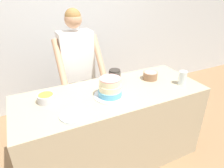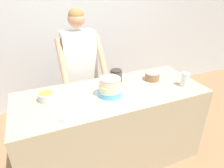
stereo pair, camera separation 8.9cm
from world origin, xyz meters
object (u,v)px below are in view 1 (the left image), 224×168
object	(u,v)px
person_baker	(77,64)
frosting_bowl_pink	(150,75)
cake	(110,88)
ceramic_plate	(73,115)
drinking_glass	(183,78)
stoneware_jar	(115,76)
frosting_bowl_orange	(46,98)

from	to	relation	value
person_baker	frosting_bowl_pink	bearing A→B (deg)	-41.06
person_baker	cake	xyz separation A→B (m)	(0.10, -0.74, -0.01)
ceramic_plate	frosting_bowl_pink	bearing A→B (deg)	17.48
person_baker	ceramic_plate	distance (m)	0.96
drinking_glass	ceramic_plate	size ratio (longest dim) A/B	0.67
person_baker	frosting_bowl_pink	xyz separation A→B (m)	(0.68, -0.59, -0.05)
ceramic_plate	stoneware_jar	xyz separation A→B (m)	(0.60, 0.43, 0.06)
person_baker	ceramic_plate	size ratio (longest dim) A/B	7.35
drinking_glass	stoneware_jar	world-z (taller)	drinking_glass
cake	ceramic_plate	xyz separation A→B (m)	(-0.42, -0.16, -0.08)
person_baker	drinking_glass	world-z (taller)	person_baker
frosting_bowl_pink	drinking_glass	distance (m)	0.35
frosting_bowl_pink	ceramic_plate	xyz separation A→B (m)	(-0.99, -0.31, -0.04)
cake	person_baker	bearing A→B (deg)	97.66
stoneware_jar	frosting_bowl_pink	bearing A→B (deg)	-17.26
stoneware_jar	cake	bearing A→B (deg)	-124.06
cake	frosting_bowl_orange	size ratio (longest dim) A/B	2.04
frosting_bowl_pink	frosting_bowl_orange	size ratio (longest dim) A/B	1.04
frosting_bowl_orange	stoneware_jar	bearing A→B (deg)	8.64
person_baker	frosting_bowl_pink	world-z (taller)	person_baker
person_baker	stoneware_jar	distance (m)	0.55
person_baker	cake	distance (m)	0.75
ceramic_plate	drinking_glass	bearing A→B (deg)	2.69
person_baker	cake	world-z (taller)	person_baker
drinking_glass	ceramic_plate	distance (m)	1.23
person_baker	cake	size ratio (longest dim) A/B	5.10
person_baker	cake	bearing A→B (deg)	-82.34
drinking_glass	ceramic_plate	world-z (taller)	drinking_glass
frosting_bowl_pink	stoneware_jar	xyz separation A→B (m)	(-0.39, 0.12, 0.02)
drinking_glass	stoneware_jar	distance (m)	0.73
ceramic_plate	stoneware_jar	size ratio (longest dim) A/B	1.60
frosting_bowl_pink	drinking_glass	world-z (taller)	drinking_glass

